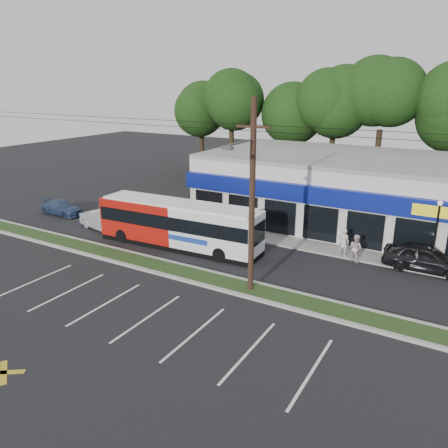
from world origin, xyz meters
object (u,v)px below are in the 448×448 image
car_dark (425,258)px  car_blue (62,208)px  pedestrian_a (343,243)px  pedestrian_b (356,248)px  lamp_post (436,227)px  utility_pole (248,192)px  metrobus (179,223)px  car_silver (103,221)px

car_dark → car_blue: 28.11m
car_blue → pedestrian_a: pedestrian_a is taller
pedestrian_a → car_blue: bearing=7.5°
car_dark → pedestrian_b: pedestrian_b is taller
lamp_post → car_dark: (-0.31, -0.30, -1.87)m
utility_pole → metrobus: 8.73m
utility_pole → metrobus: bearing=153.0°
car_silver → pedestrian_a: (17.18, 3.64, 0.26)m
metrobus → car_dark: (14.88, 4.00, -0.84)m
utility_pole → lamp_post: utility_pole is taller
metrobus → pedestrian_a: 10.79m
car_dark → car_silver: size_ratio=1.09×
metrobus → car_silver: metrobus is taller
lamp_post → car_dark: bearing=-135.5°
lamp_post → car_dark: 1.91m
metrobus → pedestrian_a: bearing=17.1°
utility_pole → pedestrian_b: utility_pole is taller
utility_pole → car_blue: bearing=166.5°
car_silver → car_blue: bearing=90.0°
pedestrian_b → metrobus: bearing=44.6°
lamp_post → car_silver: lamp_post is taller
metrobus → car_dark: metrobus is taller
lamp_post → car_blue: 28.51m
metrobus → car_silver: (-7.06, 0.04, -0.94)m
lamp_post → utility_pole: bearing=-136.1°
utility_pole → lamp_post: 11.67m
lamp_post → car_silver: size_ratio=0.98×
pedestrian_a → utility_pole: bearing=68.3°
metrobus → pedestrian_b: bearing=14.5°
lamp_post → pedestrian_a: size_ratio=2.18×
car_dark → car_blue: (-27.97, -2.76, -0.21)m
car_silver → pedestrian_b: size_ratio=2.49×
pedestrian_b → car_blue: bearing=32.4°
car_dark → pedestrian_a: size_ratio=2.42×
metrobus → lamp_post: bearing=12.9°
car_silver → pedestrian_b: pedestrian_b is taller
car_dark → car_blue: bearing=95.7°
pedestrian_b → car_dark: bearing=-144.5°
utility_pole → car_silver: utility_pole is taller
car_dark → car_blue: car_dark is taller
utility_pole → pedestrian_b: (3.94, 7.01, -4.55)m
car_silver → car_blue: car_silver is taller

